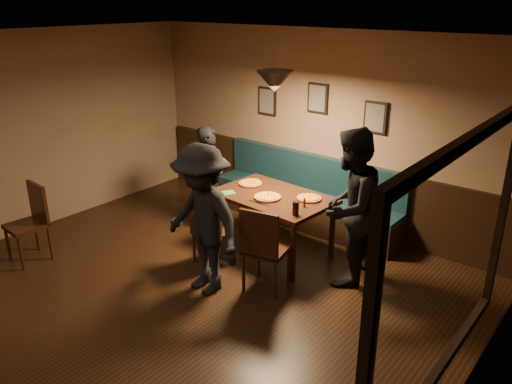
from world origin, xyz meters
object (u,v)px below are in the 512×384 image
at_px(chair_near_right, 267,247).
at_px(diner_right, 349,208).
at_px(chair_near_left, 212,231).
at_px(soda_glass, 296,208).
at_px(booth_bench, 304,193).
at_px(diner_left, 211,177).
at_px(dining_table, 273,223).
at_px(cafe_chair_far, 26,224).
at_px(tabasco_bottle, 304,202).
at_px(diner_front, 203,220).

xyz_separation_m(chair_near_right, diner_right, (0.62, 0.74, 0.41)).
distance_m(chair_near_left, soda_glass, 1.14).
distance_m(booth_bench, chair_near_right, 1.88).
bearing_deg(chair_near_right, diner_left, 140.19).
xyz_separation_m(dining_table, soda_glass, (0.58, -0.33, 0.48)).
distance_m(chair_near_right, soda_glass, 0.58).
bearing_deg(cafe_chair_far, booth_bench, -120.25).
xyz_separation_m(chair_near_right, cafe_chair_far, (-2.79, -1.38, -0.02)).
distance_m(dining_table, cafe_chair_far, 3.14).
height_order(chair_near_left, tabasco_bottle, tabasco_bottle).
bearing_deg(diner_right, chair_near_right, -41.68).
relative_size(booth_bench, diner_left, 2.00).
xyz_separation_m(dining_table, chair_near_right, (0.50, -0.77, 0.12)).
bearing_deg(booth_bench, diner_front, -86.68).
bearing_deg(diner_front, tabasco_bottle, 71.85).
bearing_deg(chair_near_left, diner_front, -40.02).
bearing_deg(chair_near_right, chair_near_left, 165.81).
bearing_deg(diner_left, diner_front, -157.83).
relative_size(dining_table, cafe_chair_far, 1.50).
xyz_separation_m(booth_bench, chair_near_right, (0.66, -1.75, 0.02)).
relative_size(chair_near_right, diner_left, 0.69).
distance_m(diner_front, cafe_chair_far, 2.45).
distance_m(diner_left, diner_right, 2.33).
bearing_deg(diner_left, chair_near_left, -154.94).
bearing_deg(tabasco_bottle, soda_glass, -79.53).
relative_size(diner_left, tabasco_bottle, 11.79).
bearing_deg(chair_near_left, soda_glass, 37.97).
distance_m(tabasco_bottle, cafe_chair_far, 3.52).
xyz_separation_m(diner_front, cafe_chair_far, (-2.25, -0.91, -0.38)).
relative_size(chair_near_left, cafe_chair_far, 0.90).
xyz_separation_m(chair_near_left, cafe_chair_far, (-1.90, -1.41, 0.05)).
bearing_deg(tabasco_bottle, chair_near_right, -92.96).
bearing_deg(chair_near_left, diner_right, 40.12).
bearing_deg(chair_near_left, diner_left, 148.46).
bearing_deg(chair_near_left, tabasco_bottle, 50.83).
height_order(dining_table, diner_left, diner_left).
distance_m(booth_bench, diner_right, 1.69).
relative_size(booth_bench, tabasco_bottle, 23.52).
height_order(dining_table, chair_near_left, chair_near_left).
relative_size(chair_near_left, diner_front, 0.51).
distance_m(soda_glass, cafe_chair_far, 3.42).
xyz_separation_m(diner_left, diner_right, (2.32, -0.13, 0.18)).
bearing_deg(diner_right, diner_left, -94.90).
height_order(chair_near_left, cafe_chair_far, cafe_chair_far).
bearing_deg(cafe_chair_far, chair_near_left, -139.67).
bearing_deg(dining_table, cafe_chair_far, -132.60).
bearing_deg(soda_glass, chair_near_left, -156.81).
bearing_deg(diner_right, tabasco_bottle, -87.47).
distance_m(diner_right, tabasco_bottle, 0.59).
bearing_deg(cafe_chair_far, diner_front, -154.22).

